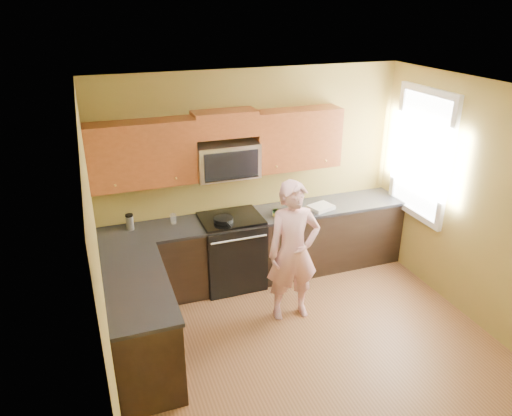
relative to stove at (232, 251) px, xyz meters
name	(u,v)px	position (x,y,z in m)	size (l,w,h in m)	color
floor	(316,357)	(0.40, -1.68, -0.47)	(4.00, 4.00, 0.00)	brown
ceiling	(332,98)	(0.40, -1.68, 2.23)	(4.00, 4.00, 0.00)	white
wall_back	(252,175)	(0.40, 0.32, 0.88)	(4.00, 4.00, 0.00)	olive
wall_front	(481,394)	(0.40, -3.67, 0.88)	(4.00, 4.00, 0.00)	olive
wall_left	(101,282)	(-1.60, -1.68, 0.88)	(4.00, 4.00, 0.00)	olive
wall_right	(491,213)	(2.40, -1.68, 0.88)	(4.00, 4.00, 0.00)	olive
cabinet_back_run	(260,247)	(0.40, 0.02, -0.03)	(4.00, 0.60, 0.88)	black
cabinet_left_run	(140,323)	(-1.30, -1.08, -0.03)	(0.60, 1.60, 0.88)	black
countertop_back	(260,216)	(0.40, 0.01, 0.43)	(4.00, 0.62, 0.04)	black
countertop_left	(137,284)	(-1.29, -1.08, 0.43)	(0.62, 1.60, 0.04)	black
stove	(232,251)	(0.00, 0.00, 0.00)	(0.76, 0.65, 0.95)	black
microwave	(227,176)	(0.00, 0.12, 0.97)	(0.76, 0.40, 0.42)	silver
upper_cab_left	(145,185)	(-0.99, 0.16, 0.97)	(1.22, 0.33, 0.75)	brown
upper_cab_right	(296,167)	(0.94, 0.16, 0.97)	(1.12, 0.33, 0.75)	brown
upper_cab_over_mw	(225,123)	(0.00, 0.16, 1.62)	(0.76, 0.33, 0.30)	brown
window	(422,155)	(2.38, -0.48, 1.17)	(0.06, 1.06, 1.66)	white
woman	(293,252)	(0.46, -0.89, 0.36)	(0.61, 0.40, 1.67)	pink
frying_pan	(224,222)	(-0.12, -0.09, 0.47)	(0.24, 0.42, 0.05)	black
butter_tub	(277,215)	(0.59, -0.08, 0.45)	(0.12, 0.12, 0.09)	yellow
toast_slice	(306,210)	(1.01, -0.07, 0.45)	(0.11, 0.11, 0.01)	#B27F47
napkin_a	(280,216)	(0.60, -0.16, 0.48)	(0.11, 0.12, 0.06)	silver
napkin_b	(299,212)	(0.87, -0.14, 0.48)	(0.12, 0.13, 0.07)	silver
dish_towel	(321,207)	(1.21, -0.09, 0.47)	(0.30, 0.24, 0.05)	white
travel_mug	(131,230)	(-1.21, 0.13, 0.45)	(0.09, 0.09, 0.20)	silver
glass_a	(173,219)	(-0.69, 0.13, 0.51)	(0.07, 0.07, 0.12)	silver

